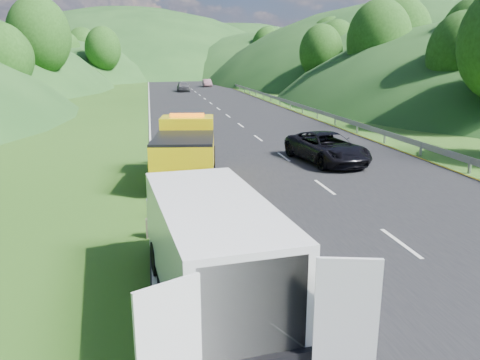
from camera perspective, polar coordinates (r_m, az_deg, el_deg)
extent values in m
plane|color=#38661E|center=(14.75, 4.85, -5.65)|extent=(320.00, 320.00, 0.00)
cube|color=black|center=(53.96, -3.58, 9.32)|extent=(14.00, 200.00, 0.02)
cube|color=gray|center=(67.48, 1.29, 10.43)|extent=(0.06, 140.00, 1.52)
cylinder|color=black|center=(22.37, -8.76, 2.75)|extent=(0.52, 1.11, 1.07)
cylinder|color=black|center=(22.24, -3.55, 2.82)|extent=(0.52, 1.11, 1.07)
cylinder|color=black|center=(18.24, -10.14, -0.06)|extent=(0.52, 1.11, 1.07)
cylinder|color=black|center=(18.08, -3.75, 0.01)|extent=(0.52, 1.11, 1.07)
cube|color=#D5BC0B|center=(21.20, -6.38, 4.96)|extent=(2.52, 2.02, 2.03)
cube|color=#D5BC0B|center=(18.89, -6.82, 2.92)|extent=(2.85, 3.93, 1.39)
cube|color=black|center=(18.75, -6.89, 5.15)|extent=(2.85, 3.93, 0.11)
cube|color=black|center=(22.56, -6.14, 4.05)|extent=(2.30, 1.58, 0.75)
cube|color=black|center=(23.23, -6.03, 3.82)|extent=(2.25, 0.53, 0.53)
cube|color=#D5BC0B|center=(22.81, -6.13, 5.94)|extent=(2.24, 1.14, 1.17)
cube|color=orange|center=(21.04, -6.47, 7.83)|extent=(1.52, 0.48, 0.17)
cube|color=black|center=(21.88, -6.29, 6.26)|extent=(2.02, 0.38, 0.96)
cylinder|color=black|center=(11.64, -9.91, -9.38)|extent=(0.39, 0.85, 0.83)
cylinder|color=black|center=(11.96, -0.92, -8.48)|extent=(0.39, 0.85, 0.83)
cylinder|color=black|center=(8.57, -6.91, -18.79)|extent=(0.39, 0.85, 0.83)
cylinder|color=black|center=(8.99, 5.40, -16.96)|extent=(0.39, 0.85, 0.83)
cube|color=silver|center=(9.70, -3.30, -7.92)|extent=(2.64, 5.56, 1.91)
cube|color=silver|center=(12.45, -6.30, -4.79)|extent=(2.15, 1.13, 1.03)
cube|color=black|center=(12.01, -6.24, -1.38)|extent=(1.94, 0.54, 0.86)
cube|color=black|center=(7.42, 1.58, -15.50)|extent=(1.76, 0.28, 1.66)
cube|color=silver|center=(6.78, -8.61, -18.87)|extent=(0.91, 0.48, 1.76)
cube|color=silver|center=(7.54, 12.87, -15.38)|extent=(0.97, 0.30, 1.76)
imported|color=white|center=(15.04, -6.09, -5.27)|extent=(0.63, 0.73, 1.68)
imported|color=tan|center=(14.10, -3.88, -6.61)|extent=(0.50, 0.42, 0.92)
imported|color=black|center=(9.40, 5.72, -18.44)|extent=(1.38, 1.19, 1.86)
cube|color=#504F3C|center=(13.99, -10.67, -5.76)|extent=(0.37, 0.21, 0.58)
cylinder|color=black|center=(9.92, 6.76, -16.53)|extent=(0.61, 0.61, 0.20)
imported|color=black|center=(23.87, 10.47, 2.12)|extent=(3.30, 5.66, 1.48)
imported|color=#444448|center=(72.82, -6.91, 10.65)|extent=(1.80, 4.48, 1.53)
imported|color=#78505A|center=(84.32, -4.03, 11.27)|extent=(1.37, 3.92, 1.29)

